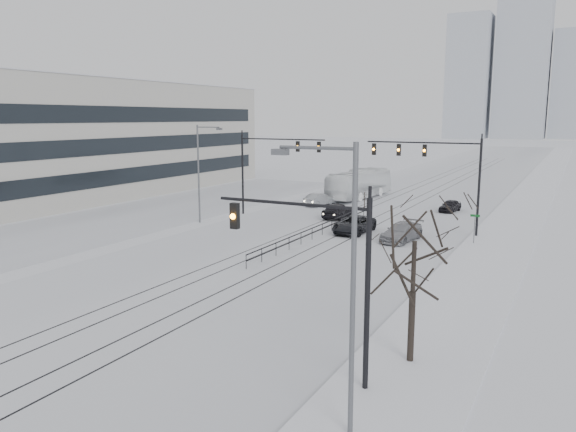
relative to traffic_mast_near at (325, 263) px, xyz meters
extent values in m
cube|color=silver|center=(-10.79, 54.00, -4.55)|extent=(22.00, 260.00, 0.02)
cube|color=silver|center=(2.71, 54.00, -4.48)|extent=(5.00, 260.00, 0.16)
cube|color=gray|center=(0.26, 54.00, -4.50)|extent=(0.10, 260.00, 0.12)
cube|color=silver|center=(-30.79, 29.00, -4.55)|extent=(14.00, 60.00, 0.03)
cube|color=black|center=(-13.39, 34.00, -4.54)|extent=(0.10, 180.00, 0.01)
cube|color=black|center=(-11.99, 34.00, -4.54)|extent=(0.10, 180.00, 0.01)
cube|color=black|center=(-9.59, 34.00, -4.54)|extent=(0.10, 180.00, 0.01)
cube|color=black|center=(-8.19, 34.00, -4.54)|extent=(0.10, 180.00, 0.01)
cube|color=#B7B4AD|center=(-48.79, 29.00, 2.44)|extent=(20.00, 62.00, 14.00)
cube|color=black|center=(-38.77, 29.00, 2.44)|extent=(0.08, 58.00, 12.00)
cube|color=silver|center=(-48.79, 29.00, 9.49)|extent=(20.20, 62.20, 0.12)
cube|color=#A7ADB7|center=(-40.79, 254.00, 22.94)|extent=(18.00, 18.00, 55.00)
cube|color=#A7ADB7|center=(-18.79, 262.00, 31.44)|extent=(22.00, 22.00, 72.00)
cube|color=#A7ADB7|center=(1.21, 270.00, 19.44)|extent=(16.00, 16.00, 48.00)
cylinder|color=black|center=(1.61, 0.00, -1.06)|extent=(0.20, 0.20, 7.00)
cylinder|color=black|center=(-1.39, 0.00, 2.04)|extent=(6.00, 0.12, 0.12)
cube|color=black|center=(-3.79, 0.00, 1.39)|extent=(0.32, 0.24, 1.00)
sphere|color=orange|center=(-3.79, -0.14, 1.39)|extent=(0.22, 0.22, 0.22)
cylinder|color=black|center=(0.71, 29.00, -0.56)|extent=(0.20, 0.20, 8.00)
cylinder|color=black|center=(-4.04, 29.00, 3.04)|extent=(9.50, 0.12, 0.12)
cube|color=black|center=(-8.19, 29.00, 2.39)|extent=(0.32, 0.24, 1.00)
sphere|color=orange|center=(-8.19, 28.86, 2.39)|extent=(0.22, 0.22, 0.22)
cube|color=black|center=(-5.99, 29.00, 2.39)|extent=(0.32, 0.24, 1.00)
sphere|color=orange|center=(-5.99, 28.86, 2.39)|extent=(0.22, 0.22, 0.22)
cube|color=black|center=(-3.79, 29.00, 2.39)|extent=(0.32, 0.24, 1.00)
sphere|color=orange|center=(-3.79, 28.86, 2.39)|extent=(0.22, 0.22, 0.22)
cylinder|color=black|center=(-22.29, 30.00, -0.56)|extent=(0.20, 0.20, 8.00)
cylinder|color=black|center=(-17.79, 30.00, 3.04)|extent=(9.00, 0.12, 0.12)
cube|color=black|center=(-13.89, 30.00, 2.39)|extent=(0.32, 0.24, 1.00)
sphere|color=orange|center=(-13.89, 29.86, 2.39)|extent=(0.22, 0.22, 0.22)
cube|color=black|center=(-16.09, 30.00, 2.39)|extent=(0.32, 0.24, 1.00)
sphere|color=orange|center=(-16.09, 29.86, 2.39)|extent=(0.22, 0.22, 0.22)
cylinder|color=#595B60|center=(2.21, -3.00, -0.06)|extent=(0.16, 0.16, 9.00)
cylinder|color=#595B60|center=(1.01, -3.00, 4.24)|extent=(2.40, 0.10, 0.10)
cube|color=#595B60|center=(-0.19, -3.00, 4.09)|extent=(0.50, 0.25, 0.18)
cylinder|color=#595B60|center=(-23.29, 24.00, -0.06)|extent=(0.16, 0.16, 9.00)
cylinder|color=#595B60|center=(-22.09, 24.00, 4.24)|extent=(2.40, 0.10, 0.10)
cube|color=#595B60|center=(-20.89, 24.00, 4.09)|extent=(0.50, 0.25, 0.18)
cylinder|color=black|center=(2.41, 3.00, -3.06)|extent=(0.26, 0.26, 3.00)
cylinder|color=black|center=(2.41, 3.00, -0.81)|extent=(0.18, 0.18, 2.50)
cube|color=black|center=(-10.79, 24.00, -3.61)|extent=(0.06, 24.00, 0.06)
cube|color=black|center=(-10.79, 24.00, -4.01)|extent=(0.06, 24.00, 0.06)
cylinder|color=#595B60|center=(1.01, 26.00, -3.36)|extent=(0.06, 0.06, 2.40)
cube|color=#0C4C19|center=(1.01, 26.00, -2.26)|extent=(0.70, 0.04, 0.18)
imported|color=black|center=(-12.79, 32.04, -3.80)|extent=(1.82, 4.47, 1.52)
imported|color=gray|center=(-17.55, 38.34, -3.87)|extent=(2.25, 4.42, 1.39)
imported|color=black|center=(-8.79, 26.14, -3.85)|extent=(2.54, 5.19, 1.42)
imported|color=gray|center=(-4.33, 24.93, -3.84)|extent=(2.68, 5.18, 1.43)
imported|color=black|center=(-3.85, 40.92, -3.95)|extent=(1.94, 3.77, 1.23)
imported|color=white|center=(-15.66, 45.81, -2.85)|extent=(4.14, 12.50, 3.42)
camera|label=1|loc=(7.79, -17.79, 5.11)|focal=35.00mm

